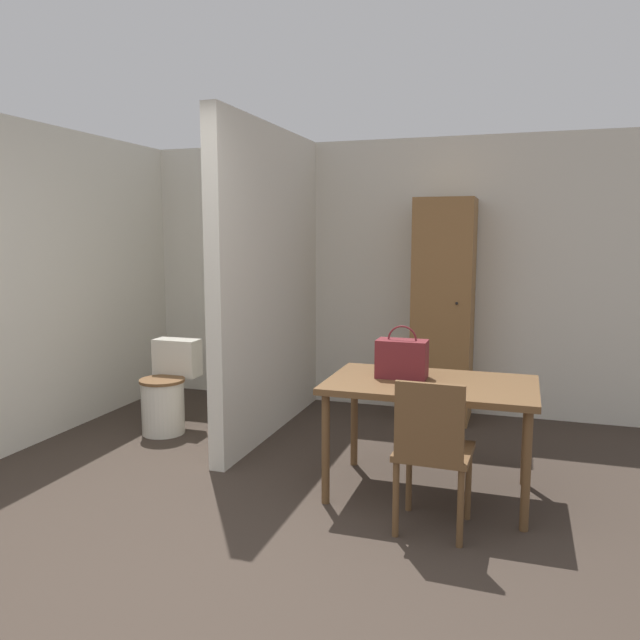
{
  "coord_description": "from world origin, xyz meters",
  "views": [
    {
      "loc": [
        1.4,
        -2.37,
        1.65
      ],
      "look_at": [
        0.17,
        1.42,
        1.09
      ],
      "focal_mm": 35.0,
      "sensor_mm": 36.0,
      "label": 1
    }
  ],
  "objects_px": {
    "wooden_cabinet": "(443,311)",
    "toilet": "(167,392)",
    "dining_table": "(431,393)",
    "handbag": "(402,358)",
    "wooden_chair": "(432,448)"
  },
  "relations": [
    {
      "from": "dining_table",
      "to": "handbag",
      "type": "height_order",
      "value": "handbag"
    },
    {
      "from": "handbag",
      "to": "wooden_cabinet",
      "type": "bearing_deg",
      "value": 87.84
    },
    {
      "from": "toilet",
      "to": "handbag",
      "type": "relative_size",
      "value": 2.22
    },
    {
      "from": "dining_table",
      "to": "wooden_chair",
      "type": "xyz_separation_m",
      "value": [
        0.09,
        -0.53,
        -0.17
      ]
    },
    {
      "from": "dining_table",
      "to": "wooden_cabinet",
      "type": "height_order",
      "value": "wooden_cabinet"
    },
    {
      "from": "dining_table",
      "to": "wooden_chair",
      "type": "height_order",
      "value": "wooden_chair"
    },
    {
      "from": "dining_table",
      "to": "handbag",
      "type": "distance_m",
      "value": 0.28
    },
    {
      "from": "wooden_chair",
      "to": "toilet",
      "type": "bearing_deg",
      "value": 156.21
    },
    {
      "from": "handbag",
      "to": "wooden_cabinet",
      "type": "xyz_separation_m",
      "value": [
        0.06,
        1.62,
        0.12
      ]
    },
    {
      "from": "toilet",
      "to": "wooden_cabinet",
      "type": "xyz_separation_m",
      "value": [
        2.14,
        1.06,
        0.64
      ]
    },
    {
      "from": "toilet",
      "to": "handbag",
      "type": "distance_m",
      "value": 2.21
    },
    {
      "from": "dining_table",
      "to": "toilet",
      "type": "xyz_separation_m",
      "value": [
        -2.27,
        0.61,
        -0.32
      ]
    },
    {
      "from": "dining_table",
      "to": "wooden_cabinet",
      "type": "relative_size",
      "value": 0.66
    },
    {
      "from": "wooden_cabinet",
      "to": "toilet",
      "type": "bearing_deg",
      "value": -153.56
    },
    {
      "from": "wooden_chair",
      "to": "wooden_cabinet",
      "type": "xyz_separation_m",
      "value": [
        -0.22,
        2.2,
        0.49
      ]
    }
  ]
}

